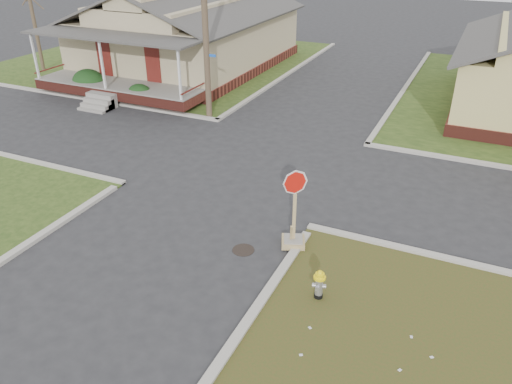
% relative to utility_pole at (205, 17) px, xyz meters
% --- Properties ---
extents(ground, '(120.00, 120.00, 0.00)m').
position_rel_utility_pole_xyz_m(ground, '(4.20, -8.90, -4.66)').
color(ground, '#272729').
rests_on(ground, ground).
extents(verge_far_left, '(19.00, 19.00, 0.05)m').
position_rel_utility_pole_xyz_m(verge_far_left, '(-8.80, 9.10, -4.64)').
color(verge_far_left, '#2A4217').
rests_on(verge_far_left, ground).
extents(curbs, '(80.00, 40.00, 0.12)m').
position_rel_utility_pole_xyz_m(curbs, '(4.20, -3.90, -4.66)').
color(curbs, '#AFAA9E').
rests_on(curbs, ground).
extents(manhole, '(0.64, 0.64, 0.01)m').
position_rel_utility_pole_xyz_m(manhole, '(6.40, -9.40, -4.66)').
color(manhole, black).
rests_on(manhole, ground).
extents(corner_house, '(10.10, 15.50, 5.30)m').
position_rel_utility_pole_xyz_m(corner_house, '(-5.80, 7.78, -2.38)').
color(corner_house, maroon).
rests_on(corner_house, ground).
extents(utility_pole, '(1.80, 0.28, 9.00)m').
position_rel_utility_pole_xyz_m(utility_pole, '(0.00, 0.00, 0.00)').
color(utility_pole, '#483729').
rests_on(utility_pole, ground).
extents(tree_far_left, '(0.22, 0.22, 4.90)m').
position_rel_utility_pole_xyz_m(tree_far_left, '(-13.80, 3.10, -2.16)').
color(tree_far_left, '#483729').
rests_on(tree_far_left, verge_far_left).
extents(fire_hydrant, '(0.30, 0.30, 0.81)m').
position_rel_utility_pole_xyz_m(fire_hydrant, '(9.02, -10.51, -4.16)').
color(fire_hydrant, black).
rests_on(fire_hydrant, ground).
extents(stop_sign, '(0.68, 0.66, 2.40)m').
position_rel_utility_pole_xyz_m(stop_sign, '(7.61, -8.59, -4.09)').
color(stop_sign, '#9E8555').
rests_on(stop_sign, ground).
extents(hedge_left, '(1.66, 1.36, 1.26)m').
position_rel_utility_pole_xyz_m(hedge_left, '(-7.74, 0.47, -3.98)').
color(hedge_left, '#153C15').
rests_on(hedge_left, verge_far_left).
extents(hedge_right, '(1.39, 1.14, 1.06)m').
position_rel_utility_pole_xyz_m(hedge_right, '(-4.19, 0.20, -4.08)').
color(hedge_right, '#153C15').
rests_on(hedge_right, verge_far_left).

